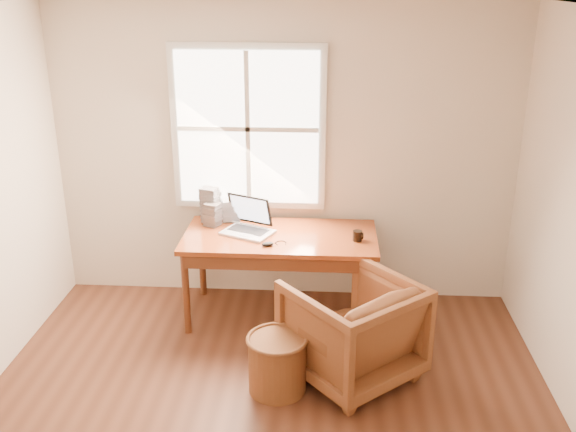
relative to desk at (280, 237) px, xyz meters
name	(u,v)px	position (x,y,z in m)	size (l,w,h in m)	color
room_shell	(254,252)	(-0.02, -1.64, 0.59)	(4.04, 4.54, 2.64)	#532D1C
desk	(280,237)	(0.00, 0.00, 0.00)	(1.60, 0.80, 0.04)	brown
armchair	(352,329)	(0.58, -0.86, -0.35)	(0.81, 0.84, 0.76)	brown
wicker_stool	(277,364)	(0.06, -1.07, -0.53)	(0.41, 0.41, 0.41)	brown
laptop	(247,218)	(-0.27, 0.01, 0.16)	(0.37, 0.38, 0.27)	silver
mouse	(268,244)	(-0.08, -0.24, 0.04)	(0.10, 0.06, 0.03)	black
coffee_mug	(357,236)	(0.64, -0.08, 0.06)	(0.08, 0.08, 0.09)	black
cd_stack_a	(213,204)	(-0.62, 0.35, 0.15)	(0.13, 0.12, 0.26)	silver
cd_stack_b	(213,215)	(-0.59, 0.18, 0.12)	(0.13, 0.11, 0.20)	#2A2B30
cd_stack_c	(210,205)	(-0.63, 0.27, 0.18)	(0.14, 0.12, 0.31)	gray
cd_stack_d	(231,210)	(-0.45, 0.31, 0.12)	(0.15, 0.13, 0.19)	silver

